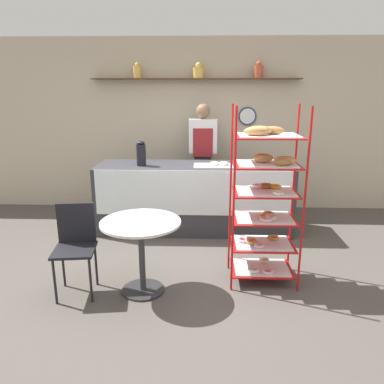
# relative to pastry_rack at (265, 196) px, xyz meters

# --- Properties ---
(ground_plane) EXTENTS (14.00, 14.00, 0.00)m
(ground_plane) POSITION_rel_pastry_rack_xyz_m (-0.74, 0.08, -0.91)
(ground_plane) COLOR #4C4742
(back_wall) EXTENTS (10.00, 0.30, 2.70)m
(back_wall) POSITION_rel_pastry_rack_xyz_m (-0.74, 2.50, 0.45)
(back_wall) COLOR beige
(back_wall) RESTS_ON ground_plane
(display_counter) EXTENTS (2.66, 0.75, 0.93)m
(display_counter) POSITION_rel_pastry_rack_xyz_m (-0.74, 1.43, -0.44)
(display_counter) COLOR #333338
(display_counter) RESTS_ON ground_plane
(pastry_rack) EXTENTS (0.68, 0.49, 1.79)m
(pastry_rack) POSITION_rel_pastry_rack_xyz_m (0.00, 0.00, 0.00)
(pastry_rack) COLOR #B71414
(pastry_rack) RESTS_ON ground_plane
(person_worker) EXTENTS (0.42, 0.23, 1.72)m
(person_worker) POSITION_rel_pastry_rack_xyz_m (-0.63, 2.09, 0.04)
(person_worker) COLOR #282833
(person_worker) RESTS_ON ground_plane
(cafe_table) EXTENTS (0.76, 0.76, 0.73)m
(cafe_table) POSITION_rel_pastry_rack_xyz_m (-1.20, -0.27, -0.35)
(cafe_table) COLOR #262628
(cafe_table) RESTS_ON ground_plane
(cafe_chair) EXTENTS (0.42, 0.42, 0.87)m
(cafe_chair) POSITION_rel_pastry_rack_xyz_m (-1.84, -0.27, -0.37)
(cafe_chair) COLOR black
(cafe_chair) RESTS_ON ground_plane
(coffee_carafe) EXTENTS (0.13, 0.13, 0.33)m
(coffee_carafe) POSITION_rel_pastry_rack_xyz_m (-1.45, 1.36, 0.19)
(coffee_carafe) COLOR black
(coffee_carafe) RESTS_ON display_counter
(donut_tray_counter) EXTENTS (0.52, 0.32, 0.05)m
(donut_tray_counter) POSITION_rel_pastry_rack_xyz_m (-0.44, 1.37, 0.04)
(donut_tray_counter) COLOR white
(donut_tray_counter) RESTS_ON display_counter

